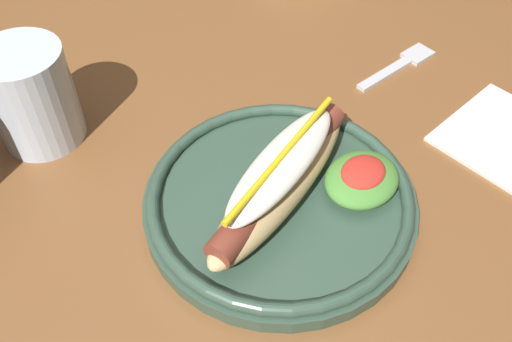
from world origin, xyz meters
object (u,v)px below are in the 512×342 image
fork (401,64)px  water_cup (32,96)px  napkin (508,138)px  hot_dog_plate (285,193)px

fork → water_cup: (-0.35, 0.22, 0.05)m
napkin → water_cup: bearing=131.3°
fork → water_cup: 0.42m
hot_dog_plate → fork: 0.26m
hot_dog_plate → fork: (0.26, 0.04, -0.02)m
hot_dog_plate → fork: bearing=7.9°
fork → napkin: bearing=-94.1°
hot_dog_plate → water_cup: size_ratio=2.42×
hot_dog_plate → water_cup: (-0.09, 0.25, 0.03)m
fork → napkin: 0.16m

